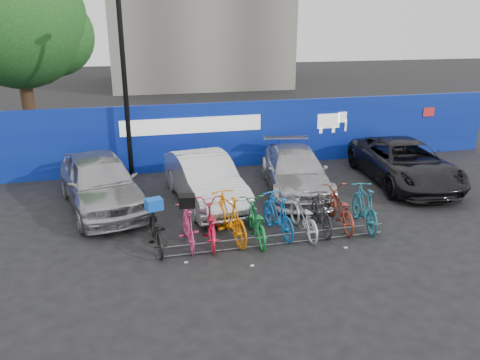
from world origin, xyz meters
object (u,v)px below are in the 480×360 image
object	(u,v)px
bike_5	(278,214)
bike_9	(365,207)
bike_1	(188,226)
bike_7	(321,213)
car_1	(205,180)
bike_8	(340,208)
bike_4	(256,221)
car_3	(404,162)
bike_2	(210,223)
car_0	(100,182)
tree	(23,23)
bike_6	(303,216)
car_2	(295,171)
bike_0	(156,229)
bike_3	(229,216)
lamppost	(125,82)
bike_rack	(276,240)

from	to	relation	value
bike_5	bike_9	size ratio (longest dim) A/B	0.94
bike_1	bike_7	world-z (taller)	bike_1
car_1	bike_8	size ratio (longest dim) A/B	2.25
bike_4	car_3	bearing A→B (deg)	-150.50
car_1	bike_2	size ratio (longest dim) A/B	2.29
car_0	bike_9	xyz separation A→B (m)	(6.68, -3.05, -0.23)
tree	bike_2	distance (m)	12.24
bike_6	bike_2	bearing A→B (deg)	-3.14
bike_4	bike_9	world-z (taller)	bike_9
bike_6	car_1	bearing A→B (deg)	-53.70
bike_2	car_2	bearing A→B (deg)	-132.47
tree	car_3	bearing A→B (deg)	-30.33
tree	car_3	distance (m)	14.96
bike_2	bike_9	world-z (taller)	bike_9
bike_8	car_2	bearing A→B (deg)	-81.00
bike_5	bike_6	size ratio (longest dim) A/B	0.97
bike_0	bike_8	world-z (taller)	bike_8
bike_0	bike_2	xyz separation A→B (m)	(1.31, 0.01, 0.01)
bike_3	bike_6	bearing A→B (deg)	163.96
car_0	tree	bearing A→B (deg)	97.34
lamppost	bike_rack	world-z (taller)	lamppost
bike_0	bike_5	world-z (taller)	bike_5
car_1	bike_6	xyz separation A→B (m)	(2.02, -2.75, -0.23)
lamppost	bike_9	size ratio (longest dim) A/B	3.23
car_3	bike_9	bearing A→B (deg)	-128.80
bike_6	bike_9	distance (m)	1.70
bike_7	bike_8	size ratio (longest dim) A/B	0.86
car_2	bike_6	distance (m)	3.19
tree	bike_9	bearing A→B (deg)	-47.39
bike_4	bike_9	size ratio (longest dim) A/B	0.98
bike_6	bike_8	bearing A→B (deg)	-169.83
bike_3	bike_5	size ratio (longest dim) A/B	1.12
tree	bike_4	world-z (taller)	tree
car_2	bike_1	world-z (taller)	car_2
bike_3	bike_5	xyz separation A→B (m)	(1.25, -0.02, -0.06)
bike_3	tree	bearing A→B (deg)	-71.11
bike_6	bike_8	distance (m)	1.11
tree	bike_rack	bearing A→B (deg)	-57.55
bike_2	tree	bearing A→B (deg)	-56.41
lamppost	car_0	distance (m)	3.60
bike_4	bike_6	xyz separation A→B (m)	(1.24, 0.03, -0.00)
tree	bike_1	distance (m)	12.06
car_1	car_2	distance (m)	2.96
car_3	bike_2	xyz separation A→B (m)	(-7.05, -2.81, -0.21)
bike_5	bike_8	size ratio (longest dim) A/B	0.92
bike_0	car_0	bearing A→B (deg)	-69.55
bike_0	bike_2	bearing A→B (deg)	176.88
car_0	car_3	world-z (taller)	car_0
bike_rack	car_2	world-z (taller)	car_2
bike_2	bike_9	distance (m)	4.05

